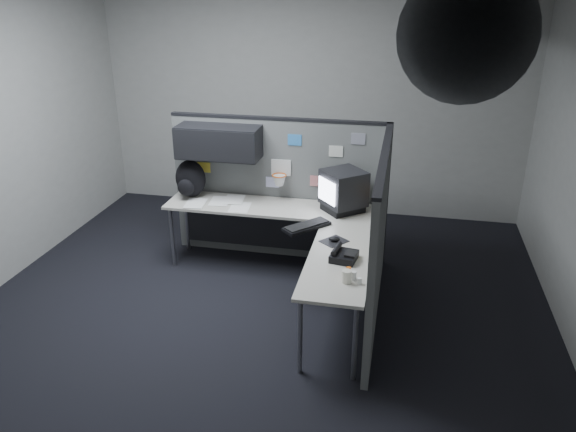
% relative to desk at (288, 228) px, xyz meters
% --- Properties ---
extents(room, '(5.62, 5.62, 3.22)m').
position_rel_desk_xyz_m(room, '(0.41, -0.70, 1.48)').
color(room, black).
rests_on(room, ground).
extents(partition_back, '(2.44, 0.42, 1.63)m').
position_rel_desk_xyz_m(partition_back, '(-0.40, 0.53, 0.38)').
color(partition_back, '#5B5D5B').
rests_on(partition_back, ground).
extents(partition_right, '(0.07, 2.23, 1.63)m').
position_rel_desk_xyz_m(partition_right, '(0.95, -0.49, 0.21)').
color(partition_right, '#5B5D5B').
rests_on(partition_right, ground).
extents(desk, '(2.31, 2.11, 0.73)m').
position_rel_desk_xyz_m(desk, '(0.00, 0.00, 0.00)').
color(desk, '#B5B1A3').
rests_on(desk, ground).
extents(monitor, '(0.55, 0.55, 0.44)m').
position_rel_desk_xyz_m(monitor, '(0.53, 0.31, 0.35)').
color(monitor, black).
rests_on(monitor, desk).
extents(keyboard, '(0.46, 0.48, 0.04)m').
position_rel_desk_xyz_m(keyboard, '(0.23, -0.21, 0.14)').
color(keyboard, black).
rests_on(keyboard, desk).
extents(mouse, '(0.29, 0.29, 0.05)m').
position_rel_desk_xyz_m(mouse, '(0.54, -0.47, 0.13)').
color(mouse, black).
rests_on(mouse, desk).
extents(phone, '(0.25, 0.27, 0.11)m').
position_rel_desk_xyz_m(phone, '(0.67, -0.81, 0.16)').
color(phone, black).
rests_on(phone, desk).
extents(bottles, '(0.15, 0.16, 0.08)m').
position_rel_desk_xyz_m(bottles, '(0.78, -1.16, 0.15)').
color(bottles, silver).
rests_on(bottles, desk).
extents(cup, '(0.10, 0.10, 0.11)m').
position_rel_desk_xyz_m(cup, '(0.74, -1.21, 0.17)').
color(cup, silver).
rests_on(cup, desk).
extents(papers, '(0.74, 0.51, 0.01)m').
position_rel_desk_xyz_m(papers, '(-0.79, 0.25, 0.12)').
color(papers, white).
rests_on(papers, desk).
extents(backpack, '(0.41, 0.41, 0.42)m').
position_rel_desk_xyz_m(backpack, '(-1.19, 0.37, 0.32)').
color(backpack, black).
rests_on(backpack, desk).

